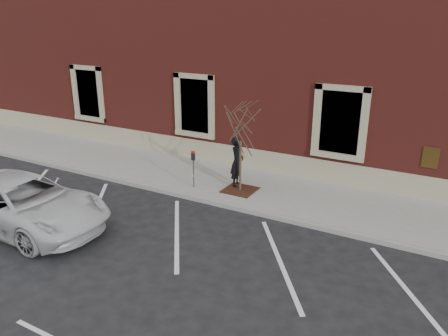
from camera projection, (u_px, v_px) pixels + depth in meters
The scene contains 10 objects.
ground at pixel (215, 205), 14.44m from camera, with size 120.00×120.00×0.00m, color #28282B.
sidewalk_near at pixel (239, 185), 15.86m from camera, with size 40.00×3.50×0.15m, color #B0AFA6.
curb_near at pixel (214, 203), 14.38m from camera, with size 40.00×0.12×0.15m, color #9E9E99.
parking_stripes at pixel (177, 232), 12.63m from camera, with size 28.00×4.40×0.01m, color silver, non-canonical shape.
building_civic at pixel (302, 60), 19.47m from camera, with size 40.00×8.62×8.00m.
man at pixel (237, 162), 15.32m from camera, with size 0.66×0.43×1.81m, color black.
parking_meter at pixel (193, 162), 15.19m from camera, with size 0.12×0.09×1.33m.
tree_grate at pixel (240, 190), 15.22m from camera, with size 1.08×1.08×0.03m, color #411E14.
sapling at pixel (241, 127), 14.47m from camera, with size 1.94×1.94×3.23m.
white_truck at pixel (23, 203), 12.73m from camera, with size 2.50×5.42×1.51m, color silver.
Camera 1 is at (6.71, -11.38, 5.97)m, focal length 35.00 mm.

